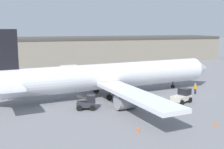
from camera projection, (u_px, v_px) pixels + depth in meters
ground_plane at (112, 95)px, 45.08m from camera, size 400.00×400.00×0.00m
terminal_building at (77, 50)px, 86.67m from camera, size 92.25×15.53×7.77m
airplane at (107, 77)px, 44.16m from camera, size 41.23×37.07×10.61m
ground_crew_worker at (195, 88)px, 45.96m from camera, size 0.39×0.39×1.77m
baggage_tug at (182, 96)px, 40.81m from camera, size 3.48×3.00×2.03m
belt_loader_truck at (87, 102)px, 37.41m from camera, size 2.84×2.30×1.96m
safety_cone_near at (138, 129)px, 29.41m from camera, size 0.36×0.36×0.55m
safety_cone_far at (215, 123)px, 31.32m from camera, size 0.36×0.36×0.55m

